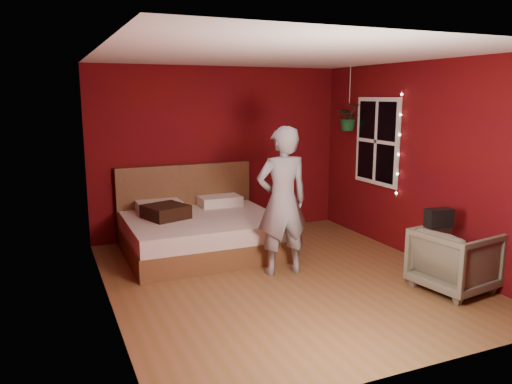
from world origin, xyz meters
name	(u,v)px	position (x,y,z in m)	size (l,w,h in m)	color
floor	(283,278)	(0.00, 0.00, 0.00)	(4.50, 4.50, 0.00)	brown
room_walls	(284,138)	(0.00, 0.00, 1.68)	(4.04, 4.54, 2.62)	#5D0C09
window	(377,141)	(1.97, 0.90, 1.50)	(0.05, 0.97, 1.27)	white
fairy_lights	(399,145)	(1.94, 0.38, 1.50)	(0.04, 0.04, 1.45)	silver
bed	(200,231)	(-0.59, 1.42, 0.30)	(2.07, 1.76, 1.14)	brown
person	(282,201)	(0.07, 0.18, 0.90)	(0.66, 0.43, 1.81)	gray
armchair	(455,260)	(1.60, -1.09, 0.36)	(0.76, 0.78, 0.71)	#696853
handbag	(439,218)	(1.46, -0.95, 0.82)	(0.29, 0.15, 0.21)	black
throw_pillow	(166,212)	(-1.06, 1.44, 0.61)	(0.51, 0.51, 0.18)	black
hanging_plant	(349,117)	(1.88, 1.52, 1.83)	(0.47, 0.44, 0.98)	silver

